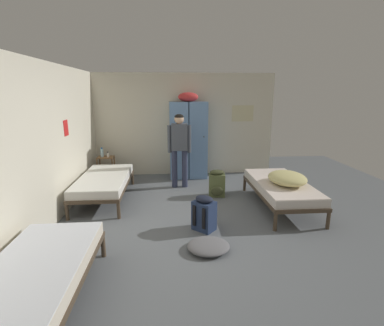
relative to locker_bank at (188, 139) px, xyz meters
name	(u,v)px	position (x,y,z in m)	size (l,w,h in m)	color
ground_plane	(193,225)	(-0.09, -2.70, -0.97)	(9.55, 9.55, 0.00)	slate
room_backdrop	(122,135)	(-1.36, -1.40, 0.30)	(4.52, 6.03, 2.53)	beige
locker_bank	(188,139)	(0.00, 0.00, 0.00)	(0.90, 0.55, 2.07)	#6B93C6
shelf_unit	(106,166)	(-1.99, -0.11, -0.62)	(0.38, 0.30, 0.57)	brown
bed_left_front	(34,276)	(-1.74, -4.43, -0.59)	(0.90, 1.90, 0.49)	#473828
bed_right	(281,187)	(1.56, -2.08, -0.59)	(0.90, 1.90, 0.49)	#473828
bed_left_rear	(104,181)	(-1.74, -1.45, -0.59)	(0.90, 1.90, 0.49)	#473828
bedding_heap	(287,178)	(1.61, -2.22, -0.37)	(0.65, 0.77, 0.22)	#D1C67F
person_traveler	(179,144)	(-0.24, -0.78, 0.01)	(0.51, 0.21, 1.62)	#2D334C
water_bottle	(102,153)	(-2.07, -0.09, -0.30)	(0.07, 0.07, 0.22)	#B2DBEA
lotion_bottle	(108,155)	(-1.92, -0.15, -0.34)	(0.05, 0.05, 0.13)	white
backpack_navy	(205,214)	(0.07, -2.86, -0.71)	(0.42, 0.42, 0.55)	navy
backpack_olive	(217,184)	(0.49, -1.42, -0.71)	(0.34, 0.36, 0.55)	#566038
clothes_pile_grey	(208,246)	(0.05, -3.47, -0.91)	(0.57, 0.52, 0.12)	slate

